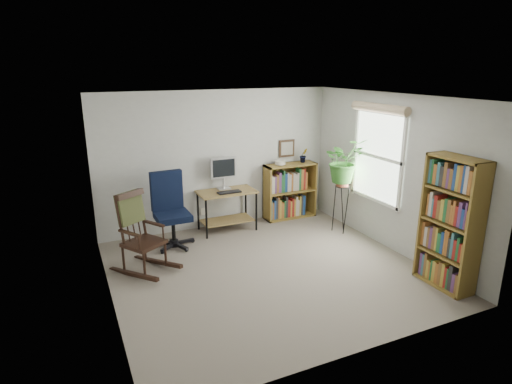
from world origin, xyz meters
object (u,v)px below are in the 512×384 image
desk (227,211)px  office_chair (172,211)px  tall_bookshelf (450,224)px  low_bookshelf (290,191)px  rocking_chair (143,232)px

desk → office_chair: bearing=-162.7°
office_chair → tall_bookshelf: bearing=-47.2°
office_chair → low_bookshelf: bearing=6.4°
desk → office_chair: (-1.03, -0.32, 0.25)m
office_chair → tall_bookshelf: size_ratio=0.70×
desk → tall_bookshelf: tall_bookshelf is taller
desk → tall_bookshelf: 3.60m
low_bookshelf → tall_bookshelf: 3.22m
desk → rocking_chair: size_ratio=0.86×
rocking_chair → low_bookshelf: 3.12m
desk → tall_bookshelf: bearing=-58.2°
rocking_chair → desk: bearing=-0.8°
office_chair → tall_bookshelf: tall_bookshelf is taller
office_chair → rocking_chair: bearing=-135.3°
desk → low_bookshelf: 1.33m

